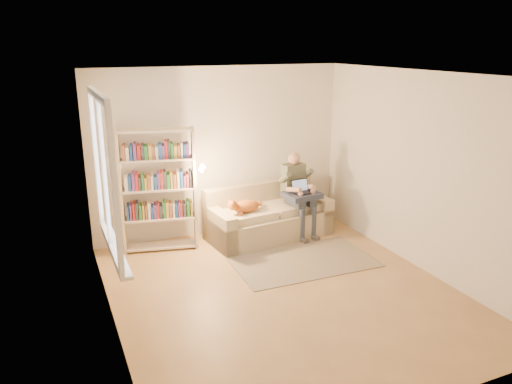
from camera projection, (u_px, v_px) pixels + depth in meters
name	position (u px, v px, depth m)	size (l,w,h in m)	color
floor	(283.00, 291.00, 6.12)	(4.50, 4.50, 0.00)	#9C7546
ceiling	(287.00, 75.00, 5.37)	(4.00, 4.50, 0.02)	white
wall_left	(106.00, 213.00, 4.98)	(0.02, 4.50, 2.60)	silver
wall_right	(422.00, 173.00, 6.50)	(0.02, 4.50, 2.60)	silver
wall_back	(220.00, 152.00, 7.72)	(4.00, 0.02, 2.60)	silver
wall_front	(418.00, 268.00, 3.77)	(4.00, 0.02, 2.60)	silver
window	(108.00, 199.00, 5.16)	(0.12, 1.52, 1.69)	white
sofa	(268.00, 218.00, 7.79)	(1.97, 1.05, 0.80)	tan
person	(297.00, 189.00, 7.75)	(0.40, 0.59, 1.30)	#636A55
cat	(245.00, 206.00, 7.38)	(0.62, 0.27, 0.23)	orange
blanket	(298.00, 195.00, 7.65)	(0.53, 0.43, 0.08)	#293047
laptop	(298.00, 190.00, 7.63)	(0.32, 0.27, 0.26)	black
bookshelf	(158.00, 184.00, 7.10)	(1.18, 0.56, 1.80)	beige
rug	(303.00, 261.00, 6.96)	(1.95, 1.15, 0.01)	gray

